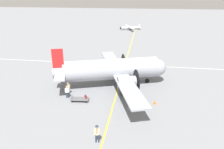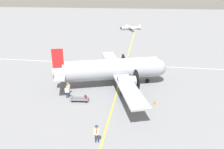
% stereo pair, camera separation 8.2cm
% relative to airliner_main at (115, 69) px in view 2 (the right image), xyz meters
% --- Properties ---
extents(ground_plane, '(300.00, 300.00, 0.00)m').
position_rel_airliner_main_xyz_m(ground_plane, '(0.16, -0.46, -2.65)').
color(ground_plane, slate).
extents(apron_line_eastwest, '(120.00, 0.16, 0.01)m').
position_rel_airliner_main_xyz_m(apron_line_eastwest, '(0.16, 0.61, -2.65)').
color(apron_line_eastwest, gold).
rests_on(apron_line_eastwest, ground_plane).
extents(apron_line_northsouth, '(0.16, 120.00, 0.01)m').
position_rel_airliner_main_xyz_m(apron_line_northsouth, '(-10.07, -0.46, -2.65)').
color(apron_line_northsouth, silver).
rests_on(apron_line_northsouth, ground_plane).
extents(airliner_main, '(22.63, 17.38, 6.21)m').
position_rel_airliner_main_xyz_m(airliner_main, '(0.00, 0.00, 0.00)').
color(airliner_main, '#9399A3').
rests_on(airliner_main, ground_plane).
extents(crew_foreground, '(0.35, 0.63, 1.88)m').
position_rel_airliner_main_xyz_m(crew_foreground, '(13.83, 0.12, -1.47)').
color(crew_foreground, navy).
rests_on(crew_foreground, ground_plane).
extents(passenger_boarding, '(0.32, 0.58, 1.79)m').
position_rel_airliner_main_xyz_m(passenger_boarding, '(5.27, -5.87, -1.56)').
color(passenger_boarding, navy).
rests_on(passenger_boarding, ground_plane).
extents(ramp_agent, '(0.37, 0.53, 1.76)m').
position_rel_airliner_main_xyz_m(ramp_agent, '(4.03, -6.18, -1.57)').
color(ramp_agent, '#473D2D').
rests_on(ramp_agent, ground_plane).
extents(suitcase_near_door, '(0.51, 0.15, 0.52)m').
position_rel_airliner_main_xyz_m(suitcase_near_door, '(5.53, -3.17, -2.41)').
color(suitcase_near_door, maroon).
rests_on(suitcase_near_door, ground_plane).
extents(suitcase_upright_spare, '(0.42, 0.17, 0.53)m').
position_rel_airliner_main_xyz_m(suitcase_upright_spare, '(5.08, -3.41, -2.41)').
color(suitcase_upright_spare, maroon).
rests_on(suitcase_upright_spare, ground_plane).
extents(baggage_cart, '(1.37, 2.45, 0.56)m').
position_rel_airliner_main_xyz_m(baggage_cart, '(5.83, -3.98, -2.37)').
color(baggage_cart, '#56565B').
rests_on(baggage_cart, ground_plane).
extents(light_aircraft_distant, '(10.22, 7.86, 2.02)m').
position_rel_airliner_main_xyz_m(light_aircraft_distant, '(-50.82, -1.36, -1.82)').
color(light_aircraft_distant, '#B7BCC6').
rests_on(light_aircraft_distant, ground_plane).
extents(traffic_cone, '(0.40, 0.40, 0.53)m').
position_rel_airliner_main_xyz_m(traffic_cone, '(5.17, 5.95, -2.41)').
color(traffic_cone, orange).
rests_on(traffic_cone, ground_plane).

